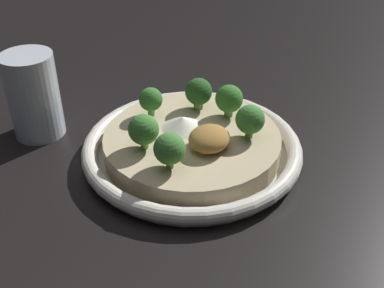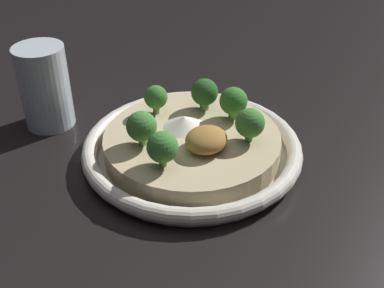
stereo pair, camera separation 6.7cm
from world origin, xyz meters
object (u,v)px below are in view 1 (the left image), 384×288
object	(u,v)px
risotto_bowl	(192,147)
broccoli_right	(144,130)
broccoli_left	(199,92)
drinking_glass	(33,95)
broccoli_back	(250,120)
broccoli_back_left	(229,99)
broccoli_front_left	(151,100)
broccoli_back_right	(169,149)

from	to	relation	value
risotto_bowl	broccoli_right	distance (m)	0.08
broccoli_left	risotto_bowl	bearing A→B (deg)	19.63
broccoli_left	drinking_glass	xyz separation A→B (m)	(0.12, -0.21, -0.00)
drinking_glass	broccoli_left	bearing A→B (deg)	119.18
broccoli_back	broccoli_right	xyz separation A→B (m)	(0.09, -0.11, 0.00)
risotto_bowl	broccoli_back_left	xyz separation A→B (m)	(-0.07, 0.02, 0.05)
risotto_bowl	broccoli_front_left	world-z (taller)	broccoli_front_left
broccoli_back	broccoli_front_left	distance (m)	0.15
broccoli_back_left	broccoli_front_left	xyz separation A→B (m)	(0.05, -0.10, -0.00)
broccoli_back_left	broccoli_right	xyz separation A→B (m)	(0.13, -0.07, 0.00)
risotto_bowl	broccoli_front_left	bearing A→B (deg)	-104.68
risotto_bowl	broccoli_right	world-z (taller)	broccoli_right
drinking_glass	broccoli_right	bearing A→B (deg)	87.50
drinking_glass	broccoli_front_left	bearing A→B (deg)	113.24
risotto_bowl	drinking_glass	xyz separation A→B (m)	(0.05, -0.24, 0.05)
broccoli_front_left	drinking_glass	size ratio (longest dim) A/B	0.34
drinking_glass	broccoli_back_left	bearing A→B (deg)	114.43
risotto_bowl	broccoli_back_left	world-z (taller)	broccoli_back_left
broccoli_back_right	broccoli_front_left	world-z (taller)	broccoli_back_right
broccoli_back	broccoli_left	bearing A→B (deg)	-111.96
broccoli_back_left	broccoli_front_left	bearing A→B (deg)	-63.75
broccoli_back	broccoli_back_left	xyz separation A→B (m)	(-0.04, -0.05, 0.00)
risotto_bowl	broccoli_back_right	distance (m)	0.09
risotto_bowl	broccoli_front_left	distance (m)	0.09
broccoli_left	broccoli_back_right	bearing A→B (deg)	13.01
risotto_bowl	broccoli_back_left	bearing A→B (deg)	161.14
broccoli_left	broccoli_back	bearing A→B (deg)	68.04
broccoli_left	broccoli_back	world-z (taller)	same
broccoli_left	broccoli_front_left	size ratio (longest dim) A/B	1.11
risotto_bowl	broccoli_front_left	xyz separation A→B (m)	(-0.02, -0.08, 0.05)
broccoli_front_left	broccoli_back_right	bearing A→B (deg)	41.23
broccoli_back_right	broccoli_front_left	xyz separation A→B (m)	(-0.10, -0.09, -0.00)
broccoli_front_left	risotto_bowl	bearing A→B (deg)	75.32
drinking_glass	risotto_bowl	bearing A→B (deg)	101.47
broccoli_back	drinking_glass	distance (m)	0.32
broccoli_back_right	broccoli_front_left	distance (m)	0.13
broccoli_back_left	broccoli_front_left	size ratio (longest dim) A/B	1.11
broccoli_back_left	broccoli_front_left	world-z (taller)	broccoli_back_left
broccoli_back_left	broccoli_right	bearing A→B (deg)	-27.41
broccoli_front_left	drinking_glass	distance (m)	0.17
broccoli_right	broccoli_back_right	bearing A→B (deg)	66.36
risotto_bowl	broccoli_back	bearing A→B (deg)	113.44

